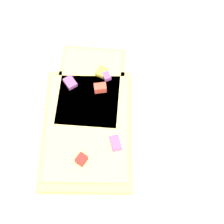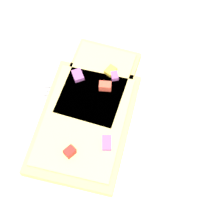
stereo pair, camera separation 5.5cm
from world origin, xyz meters
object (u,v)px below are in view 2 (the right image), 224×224
fork (108,94)px  pizza_slice_corner (96,86)px  knife (143,132)px  plate (112,117)px  pizza_slice_main (84,123)px

fork → pizza_slice_corner: 0.02m
fork → knife: bearing=129.9°
fork → knife: size_ratio=1.07×
plate → pizza_slice_corner: (-0.01, 0.05, 0.02)m
pizza_slice_main → plate: bearing=128.2°
knife → pizza_slice_main: size_ratio=0.92×
plate → knife: bearing=-49.0°
knife → pizza_slice_main: 0.09m
knife → fork: bearing=-54.3°
knife → pizza_slice_corner: (-0.04, 0.09, 0.01)m
plate → fork: fork is taller
fork → pizza_slice_main: pizza_slice_main is taller
fork → knife: knife is taller
fork → pizza_slice_main: (-0.05, -0.04, 0.01)m
plate → fork: (0.00, 0.03, 0.01)m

